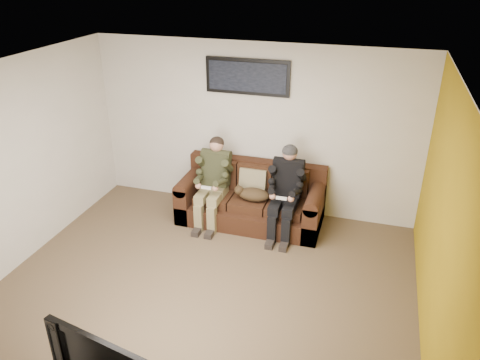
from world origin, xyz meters
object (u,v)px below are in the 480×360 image
(cat, at_px, (253,194))
(framed_poster, at_px, (247,77))
(person_left, at_px, (213,177))
(person_right, at_px, (286,186))
(sofa, at_px, (252,200))

(cat, xyz_separation_m, framed_poster, (-0.26, 0.58, 1.57))
(cat, bearing_deg, person_left, 179.16)
(person_right, height_order, cat, person_right)
(person_left, xyz_separation_m, framed_poster, (0.35, 0.57, 1.38))
(cat, distance_m, framed_poster, 1.70)
(framed_poster, bearing_deg, person_left, -121.43)
(person_left, distance_m, framed_poster, 1.53)
(framed_poster, bearing_deg, cat, -65.94)
(cat, height_order, framed_poster, framed_poster)
(person_left, bearing_deg, framed_poster, 58.57)
(person_right, xyz_separation_m, framed_poster, (-0.75, 0.57, 1.38))
(person_right, bearing_deg, framed_poster, 142.78)
(person_left, bearing_deg, cat, -0.84)
(sofa, bearing_deg, framed_poster, 117.15)
(sofa, height_order, cat, sofa)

